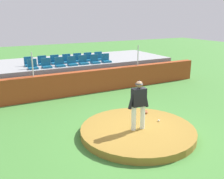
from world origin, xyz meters
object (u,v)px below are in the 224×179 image
(pitcher, at_px, (139,101))
(stadium_chair_0, at_px, (33,66))
(stadium_chair_10, at_px, (67,60))
(stadium_chair_11, at_px, (78,59))
(stadium_chair_12, at_px, (88,58))
(stadium_chair_2, at_px, (60,64))
(stadium_chair_3, at_px, (72,62))
(stadium_chair_8, at_px, (43,62))
(baseball, at_px, (159,121))
(stadium_chair_7, at_px, (29,63))
(stadium_chair_1, at_px, (46,65))
(stadium_chair_5, at_px, (95,61))
(stadium_chair_9, at_px, (55,61))
(fielding_glove, at_px, (145,112))
(stadium_chair_4, at_px, (83,61))
(stadium_chair_6, at_px, (106,60))
(stadium_chair_13, at_px, (99,57))

(pitcher, bearing_deg, stadium_chair_0, 112.58)
(stadium_chair_10, bearing_deg, stadium_chair_11, -177.34)
(stadium_chair_12, bearing_deg, stadium_chair_2, 23.47)
(pitcher, bearing_deg, stadium_chair_3, 94.98)
(pitcher, xyz_separation_m, stadium_chair_8, (-1.33, 7.68, 0.24))
(baseball, height_order, stadium_chair_10, stadium_chair_10)
(stadium_chair_2, xyz_separation_m, stadium_chair_7, (-1.45, 0.91, 0.00))
(baseball, xyz_separation_m, stadium_chair_1, (-2.40, 6.57, 1.21))
(baseball, relative_size, stadium_chair_1, 0.15)
(stadium_chair_1, bearing_deg, stadium_chair_5, 179.73)
(stadium_chair_1, height_order, stadium_chair_12, same)
(stadium_chair_9, relative_size, stadium_chair_11, 1.00)
(baseball, bearing_deg, fielding_glove, 86.66)
(stadium_chair_11, bearing_deg, stadium_chair_2, 33.41)
(stadium_chair_4, bearing_deg, pitcher, 83.64)
(stadium_chair_4, bearing_deg, stadium_chair_3, 3.02)
(stadium_chair_3, relative_size, stadium_chair_7, 1.00)
(stadium_chair_5, bearing_deg, stadium_chair_3, -0.44)
(stadium_chair_1, relative_size, stadium_chair_11, 1.00)
(stadium_chair_0, relative_size, stadium_chair_10, 1.00)
(stadium_chair_1, distance_m, stadium_chair_5, 2.81)
(fielding_glove, relative_size, stadium_chair_7, 0.60)
(baseball, height_order, stadium_chair_3, stadium_chair_3)
(pitcher, height_order, stadium_chair_12, pitcher)
(baseball, distance_m, stadium_chair_5, 6.68)
(stadium_chair_4, height_order, stadium_chair_12, same)
(stadium_chair_1, bearing_deg, pitcher, 101.32)
(pitcher, relative_size, stadium_chair_6, 3.48)
(stadium_chair_2, height_order, stadium_chair_8, same)
(fielding_glove, height_order, stadium_chair_8, stadium_chair_8)
(pitcher, xyz_separation_m, baseball, (1.04, 0.19, -0.97))
(stadium_chair_3, distance_m, stadium_chair_11, 1.15)
(baseball, distance_m, stadium_chair_4, 6.71)
(stadium_chair_7, xyz_separation_m, stadium_chair_12, (3.51, -0.02, 0.00))
(stadium_chair_6, relative_size, stadium_chair_9, 1.00)
(stadium_chair_13, bearing_deg, stadium_chair_3, 23.22)
(stadium_chair_2, bearing_deg, stadium_chair_10, -128.70)
(stadium_chair_5, height_order, stadium_chair_12, same)
(stadium_chair_2, height_order, stadium_chair_12, same)
(stadium_chair_12, bearing_deg, stadium_chair_1, 17.72)
(stadium_chair_2, xyz_separation_m, stadium_chair_3, (0.70, 0.00, 0.00))
(stadium_chair_9, bearing_deg, stadium_chair_10, 179.58)
(stadium_chair_11, bearing_deg, stadium_chair_1, 23.35)
(pitcher, relative_size, stadium_chair_1, 3.48)
(pitcher, height_order, baseball, pitcher)
(stadium_chair_2, bearing_deg, stadium_chair_13, -162.22)
(stadium_chair_5, xyz_separation_m, stadium_chair_12, (-0.02, 0.90, 0.00))
(stadium_chair_6, bearing_deg, stadium_chair_0, -0.45)
(stadium_chair_1, distance_m, stadium_chair_7, 1.16)
(stadium_chair_2, distance_m, stadium_chair_10, 1.14)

